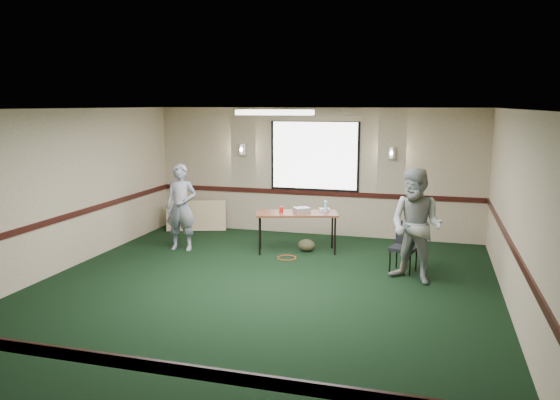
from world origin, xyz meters
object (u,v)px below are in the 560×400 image
(projector, at_px, (302,210))
(conference_chair, at_px, (405,243))
(folding_table, at_px, (297,215))
(person_left, at_px, (181,207))
(person_right, at_px, (416,226))

(projector, height_order, conference_chair, projector)
(folding_table, distance_m, person_left, 2.22)
(folding_table, relative_size, person_right, 0.90)
(projector, relative_size, person_right, 0.15)
(person_right, bearing_deg, projector, 174.36)
(person_left, distance_m, person_right, 4.45)
(person_left, bearing_deg, projector, 6.25)
(folding_table, bearing_deg, person_right, -45.38)
(conference_chair, bearing_deg, projector, 174.74)
(person_left, xyz_separation_m, person_right, (4.38, -0.78, 0.07))
(projector, bearing_deg, conference_chair, -57.46)
(folding_table, xyz_separation_m, person_left, (-2.17, -0.44, 0.13))
(folding_table, relative_size, person_left, 0.98)
(folding_table, height_order, person_left, person_left)
(folding_table, bearing_deg, person_left, 175.08)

